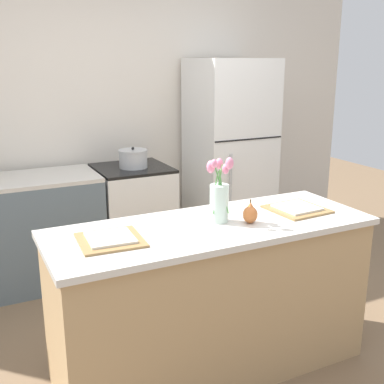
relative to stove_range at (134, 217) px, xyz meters
name	(u,v)px	position (x,y,z in m)	size (l,w,h in m)	color
ground_plane	(211,366)	(-0.10, -1.60, -0.44)	(10.00, 10.00, 0.00)	brown
back_wall	(104,107)	(-0.10, 0.40, 0.91)	(5.20, 0.08, 2.70)	silver
kitchen_island	(211,298)	(-0.10, -1.60, 0.01)	(1.80, 0.66, 0.89)	tan
stove_range	(134,217)	(0.00, 0.00, 0.00)	(0.60, 0.61, 0.88)	silver
refrigerator	(229,157)	(0.95, 0.00, 0.44)	(0.68, 0.67, 1.76)	white
flower_vase	(219,196)	(-0.04, -1.57, 0.59)	(0.12, 0.14, 0.37)	silver
pear_figurine	(250,214)	(0.10, -1.67, 0.50)	(0.08, 0.08, 0.13)	#C66B33
plate_setting_left	(110,239)	(-0.67, -1.60, 0.46)	(0.33, 0.33, 0.02)	olive
plate_setting_right	(297,209)	(0.47, -1.60, 0.46)	(0.33, 0.33, 0.02)	olive
cooking_pot	(133,159)	(0.00, -0.03, 0.52)	(0.24, 0.24, 0.17)	#B2B5B7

